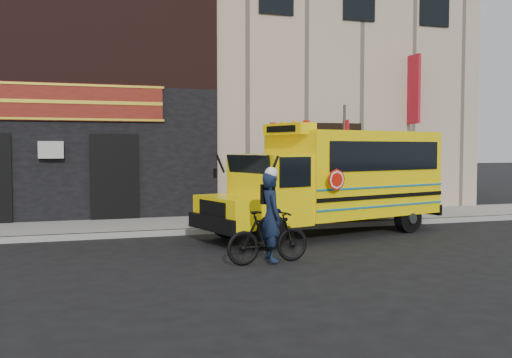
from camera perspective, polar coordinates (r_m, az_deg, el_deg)
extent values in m
plane|color=black|center=(13.24, 1.74, -6.91)|extent=(120.00, 120.00, 0.00)
cube|color=gray|center=(15.67, -1.41, -5.05)|extent=(40.00, 0.20, 0.15)
cube|color=gray|center=(17.11, -2.81, -4.37)|extent=(40.00, 3.00, 0.15)
cube|color=tan|center=(23.52, -6.92, 12.52)|extent=(20.00, 10.00, 12.00)
cube|color=black|center=(17.87, -19.78, 2.45)|extent=(10.00, 0.30, 4.00)
cube|color=black|center=(18.17, -19.99, 13.55)|extent=(10.00, 0.28, 3.00)
cube|color=#57150C|center=(17.75, -19.89, 7.29)|extent=(6.50, 0.12, 1.10)
cube|color=black|center=(17.76, -13.94, 0.12)|extent=(1.30, 0.10, 2.50)
cube|color=#B01425|center=(20.90, 15.50, 8.64)|extent=(0.10, 0.70, 2.40)
cylinder|color=black|center=(13.06, 1.36, -5.27)|extent=(0.85, 0.49, 0.80)
cylinder|color=black|center=(14.64, -2.90, -4.36)|extent=(0.85, 0.49, 0.80)
cylinder|color=black|center=(16.11, 14.95, -3.77)|extent=(0.85, 0.49, 0.80)
cylinder|color=black|center=(17.42, 10.27, -3.20)|extent=(0.85, 0.49, 0.80)
cube|color=yellow|center=(13.56, -2.50, -3.26)|extent=(1.51, 2.20, 0.70)
cube|color=black|center=(13.31, -4.53, -4.46)|extent=(0.68, 2.00, 0.35)
cube|color=yellow|center=(14.11, 1.33, -0.96)|extent=(1.73, 2.35, 1.70)
cube|color=black|center=(13.77, -0.62, 0.60)|extent=(0.55, 1.75, 0.90)
cube|color=yellow|center=(15.88, 9.81, 0.61)|extent=(4.93, 3.35, 2.25)
cube|color=black|center=(17.60, 15.20, -2.70)|extent=(0.72, 2.15, 0.30)
cube|color=black|center=(15.15, 12.98, 2.27)|extent=(3.76, 1.11, 0.75)
cube|color=yellow|center=(14.43, 3.30, 5.00)|extent=(0.92, 1.68, 0.28)
cylinder|color=red|center=(13.72, 8.05, -0.07)|extent=(0.51, 0.17, 0.52)
cylinder|color=#373D39|center=(16.98, 8.80, 1.34)|extent=(0.08, 0.08, 3.57)
cube|color=#B01425|center=(16.92, 8.98, 5.11)|extent=(0.05, 0.31, 0.45)
cube|color=white|center=(16.91, 8.96, 3.22)|extent=(0.05, 0.31, 0.39)
imported|color=black|center=(11.42, 1.23, -5.81)|extent=(1.82, 0.72, 1.07)
imported|color=black|center=(11.40, 1.52, -4.03)|extent=(0.43, 0.65, 1.77)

